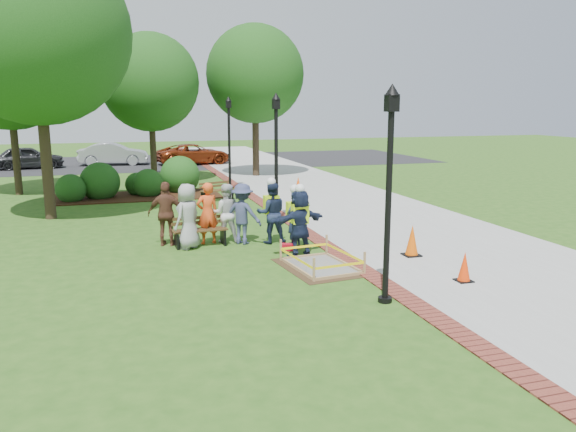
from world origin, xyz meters
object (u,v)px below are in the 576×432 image
object	(u,v)px
wet_concrete_pad	(321,258)
hivis_worker_c	(271,211)
lamp_near	(389,179)
hivis_worker_b	(294,217)
hivis_worker_a	(300,220)
bench_near	(200,237)
cone_front	(464,268)

from	to	relation	value
wet_concrete_pad	hivis_worker_c	size ratio (longest dim) A/B	1.32
lamp_near	hivis_worker_b	world-z (taller)	lamp_near
wet_concrete_pad	hivis_worker_b	size ratio (longest dim) A/B	1.39
lamp_near	hivis_worker_b	xyz separation A→B (m)	(-0.46, 4.55, -1.59)
hivis_worker_a	hivis_worker_c	distance (m)	1.55
wet_concrete_pad	lamp_near	distance (m)	3.50
bench_near	hivis_worker_c	world-z (taller)	hivis_worker_c
hivis_worker_a	hivis_worker_b	distance (m)	0.69
lamp_near	hivis_worker_a	size ratio (longest dim) A/B	2.25
hivis_worker_a	hivis_worker_b	world-z (taller)	hivis_worker_a
wet_concrete_pad	lamp_near	size ratio (longest dim) A/B	0.58
bench_near	hivis_worker_b	xyz separation A→B (m)	(2.42, -1.06, 0.63)
hivis_worker_a	hivis_worker_b	bearing A→B (deg)	84.28
hivis_worker_c	bench_near	bearing A→B (deg)	173.40
cone_front	hivis_worker_c	size ratio (longest dim) A/B	0.37
hivis_worker_b	bench_near	bearing A→B (deg)	156.34
wet_concrete_pad	bench_near	bearing A→B (deg)	130.10
hivis_worker_b	hivis_worker_c	world-z (taller)	hivis_worker_c
cone_front	lamp_near	bearing A→B (deg)	-163.73
bench_near	hivis_worker_a	world-z (taller)	hivis_worker_a
lamp_near	hivis_worker_a	distance (m)	4.20
hivis_worker_c	hivis_worker_b	bearing A→B (deg)	-63.06
wet_concrete_pad	cone_front	xyz separation A→B (m)	(2.65, -2.00, 0.10)
wet_concrete_pad	hivis_worker_b	xyz separation A→B (m)	(-0.07, 1.90, 0.65)
bench_near	hivis_worker_c	distance (m)	2.12
hivis_worker_a	hivis_worker_c	world-z (taller)	hivis_worker_a
hivis_worker_b	lamp_near	bearing A→B (deg)	-84.24
wet_concrete_pad	hivis_worker_c	bearing A→B (deg)	100.21
lamp_near	hivis_worker_a	xyz separation A→B (m)	(-0.53, 3.87, -1.54)
lamp_near	hivis_worker_b	distance (m)	4.85
hivis_worker_c	wet_concrete_pad	bearing A→B (deg)	-79.79
cone_front	hivis_worker_c	world-z (taller)	hivis_worker_c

